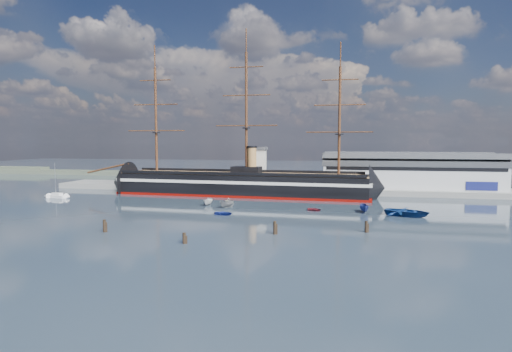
# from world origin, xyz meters

# --- Properties ---
(ground) EXTENTS (600.00, 600.00, 0.00)m
(ground) POSITION_xyz_m (0.00, 40.00, 0.00)
(ground) COLOR #1A2938
(ground) RESTS_ON ground
(quay) EXTENTS (180.00, 18.00, 2.00)m
(quay) POSITION_xyz_m (10.00, 76.00, 0.00)
(quay) COLOR slate
(quay) RESTS_ON ground
(warehouse) EXTENTS (63.00, 21.00, 11.60)m
(warehouse) POSITION_xyz_m (58.00, 80.00, 7.98)
(warehouse) COLOR #B7BABC
(warehouse) RESTS_ON ground
(quay_tower) EXTENTS (5.00, 5.00, 15.00)m
(quay_tower) POSITION_xyz_m (3.00, 73.00, 9.75)
(quay_tower) COLOR silver
(quay_tower) RESTS_ON ground
(shoreline) EXTENTS (120.00, 10.00, 4.00)m
(shoreline) POSITION_xyz_m (-139.23, 135.00, 1.45)
(shoreline) COLOR #3F4C38
(shoreline) RESTS_ON ground
(warship) EXTENTS (113.27, 20.72, 53.94)m
(warship) POSITION_xyz_m (-3.09, 60.00, 4.04)
(warship) COLOR black
(warship) RESTS_ON ground
(sailboat) EXTENTS (7.78, 4.09, 11.94)m
(sailboat) POSITION_xyz_m (-60.54, 40.06, 0.76)
(sailboat) COLOR white
(sailboat) RESTS_ON ground
(motorboat_a) EXTENTS (6.24, 2.62, 2.45)m
(motorboat_a) POSITION_xyz_m (-5.22, 34.75, 0.00)
(motorboat_a) COLOR silver
(motorboat_a) RESTS_ON ground
(motorboat_b) EXTENTS (1.75, 3.25, 1.44)m
(motorboat_b) POSITION_xyz_m (4.08, 19.28, 0.00)
(motorboat_b) COLOR navy
(motorboat_b) RESTS_ON ground
(motorboat_c) EXTENTS (6.50, 5.20, 2.49)m
(motorboat_c) POSITION_xyz_m (1.46, 31.86, 0.00)
(motorboat_c) COLOR slate
(motorboat_c) RESTS_ON ground
(motorboat_d) EXTENTS (5.96, 6.58, 2.29)m
(motorboat_d) POSITION_xyz_m (0.36, 37.66, 0.00)
(motorboat_d) COLOR white
(motorboat_d) RESTS_ON ground
(motorboat_e) EXTENTS (2.03, 2.75, 1.19)m
(motorboat_e) POSITION_xyz_m (26.72, 30.99, 0.00)
(motorboat_e) COLOR maroon
(motorboat_e) RESTS_ON ground
(motorboat_f) EXTENTS (6.97, 3.08, 2.71)m
(motorboat_f) POSITION_xyz_m (40.05, 30.88, 0.00)
(motorboat_f) COLOR navy
(motorboat_f) RESTS_ON ground
(motorboat_g) EXTENTS (4.97, 7.39, 3.20)m
(motorboat_g) POSITION_xyz_m (50.48, 27.19, 0.00)
(motorboat_g) COLOR navy
(motorboat_g) RESTS_ON ground
(piling_near_left) EXTENTS (0.64, 0.64, 3.37)m
(piling_near_left) POSITION_xyz_m (-14.42, -6.24, 0.00)
(piling_near_left) COLOR black
(piling_near_left) RESTS_ON ground
(piling_near_mid) EXTENTS (0.64, 0.64, 2.76)m
(piling_near_mid) POSITION_xyz_m (5.81, -12.44, 0.00)
(piling_near_mid) COLOR black
(piling_near_mid) RESTS_ON ground
(piling_near_right) EXTENTS (0.64, 0.64, 3.43)m
(piling_near_right) POSITION_xyz_m (21.00, -1.00, 0.00)
(piling_near_right) COLOR black
(piling_near_right) RESTS_ON ground
(piling_far_right) EXTENTS (0.64, 0.64, 3.10)m
(piling_far_right) POSITION_xyz_m (39.45, 4.93, 0.00)
(piling_far_right) COLOR black
(piling_far_right) RESTS_ON ground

